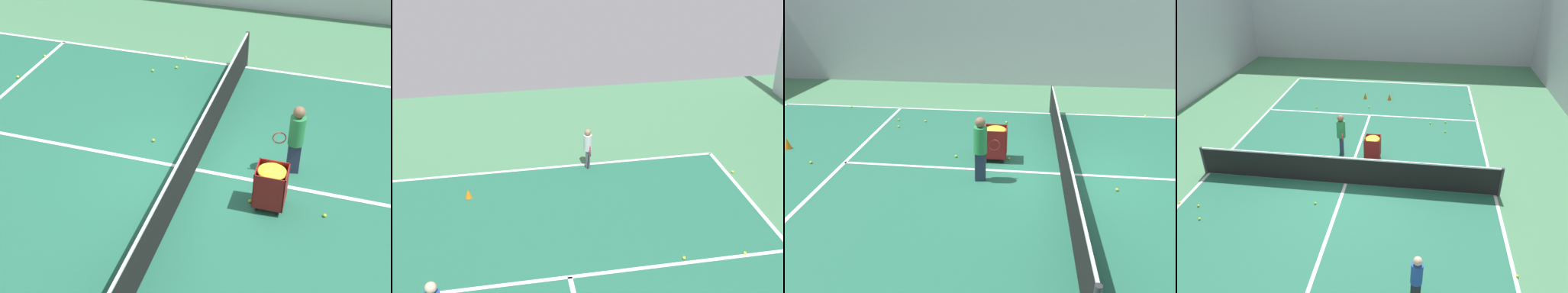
# 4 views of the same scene
# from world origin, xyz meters

# --- Properties ---
(ground_plane) EXTENTS (33.31, 33.31, 0.00)m
(ground_plane) POSITION_xyz_m (0.00, 0.00, 0.00)
(ground_plane) COLOR #477F56
(court_playing_area) EXTENTS (9.79, 20.81, 0.00)m
(court_playing_area) POSITION_xyz_m (0.00, 0.00, 0.00)
(court_playing_area) COLOR #23664C
(court_playing_area) RESTS_ON ground
(line_sideline_right) EXTENTS (0.10, 20.81, 0.00)m
(line_sideline_right) POSITION_xyz_m (4.89, 0.00, 0.01)
(line_sideline_right) COLOR white
(line_sideline_right) RESTS_ON ground
(line_service_far) EXTENTS (9.79, 0.10, 0.00)m
(line_service_far) POSITION_xyz_m (0.00, 5.72, 0.01)
(line_service_far) COLOR white
(line_service_far) RESTS_ON ground
(line_centre_service) EXTENTS (0.10, 11.44, 0.00)m
(line_centre_service) POSITION_xyz_m (0.00, 0.00, 0.01)
(line_centre_service) COLOR white
(line_centre_service) RESTS_ON ground
(tennis_net) EXTENTS (10.09, 0.10, 1.03)m
(tennis_net) POSITION_xyz_m (0.00, 0.00, 0.53)
(tennis_net) COLOR #2D2D33
(tennis_net) RESTS_ON ground
(coach_at_net) EXTENTS (0.38, 0.66, 1.62)m
(coach_at_net) POSITION_xyz_m (-0.54, 1.98, 0.93)
(coach_at_net) COLOR #2D3351
(coach_at_net) RESTS_ON ground
(ball_cart) EXTENTS (0.56, 0.60, 0.94)m
(ball_cart) POSITION_xyz_m (0.68, 1.72, 0.67)
(ball_cart) COLOR maroon
(ball_cart) RESTS_ON ground
(training_cone_1) EXTENTS (0.21, 0.21, 0.32)m
(training_cone_1) POSITION_xyz_m (0.72, 7.78, 0.16)
(training_cone_1) COLOR orange
(training_cone_1) RESTS_ON ground
(tennis_ball_2) EXTENTS (0.07, 0.07, 0.07)m
(tennis_ball_2) POSITION_xyz_m (-0.16, 6.59, 0.04)
(tennis_ball_2) COLOR yellow
(tennis_ball_2) RESTS_ON ground
(tennis_ball_5) EXTENTS (0.07, 0.07, 0.07)m
(tennis_ball_5) POSITION_xyz_m (4.95, -3.39, 0.04)
(tennis_ball_5) COLOR yellow
(tennis_ball_5) RESTS_ON ground
(tennis_ball_6) EXTENTS (0.07, 0.07, 0.07)m
(tennis_ball_6) POSITION_xyz_m (3.47, 5.34, 0.04)
(tennis_ball_6) COLOR yellow
(tennis_ball_6) RESTS_ON ground
(tennis_ball_8) EXTENTS (0.07, 0.07, 0.07)m
(tennis_ball_8) POSITION_xyz_m (3.44, 4.37, 0.04)
(tennis_ball_8) COLOR yellow
(tennis_ball_8) RESTS_ON ground
(tennis_ball_9) EXTENTS (0.07, 0.07, 0.07)m
(tennis_ball_9) POSITION_xyz_m (3.64, 1.57, 0.04)
(tennis_ball_9) COLOR yellow
(tennis_ball_9) RESTS_ON ground
(tennis_ball_11) EXTENTS (0.07, 0.07, 0.07)m
(tennis_ball_11) POSITION_xyz_m (-0.72, -1.23, 0.04)
(tennis_ball_11) COLOR yellow
(tennis_ball_11) RESTS_ON ground
(tennis_ball_12) EXTENTS (0.07, 0.07, 0.07)m
(tennis_ball_12) POSITION_xyz_m (4.75, 7.64, 0.04)
(tennis_ball_12) COLOR yellow
(tennis_ball_12) RESTS_ON ground
(tennis_ball_14) EXTENTS (0.07, 0.07, 0.07)m
(tennis_ball_14) POSITION_xyz_m (0.68, 2.81, 0.04)
(tennis_ball_14) COLOR yellow
(tennis_ball_14) RESTS_ON ground
(tennis_ball_15) EXTENTS (0.07, 0.07, 0.07)m
(tennis_ball_15) POSITION_xyz_m (2.80, 5.13, 0.04)
(tennis_ball_15) COLOR yellow
(tennis_ball_15) RESTS_ON ground
(tennis_ball_16) EXTENTS (0.07, 0.07, 0.07)m
(tennis_ball_16) POSITION_xyz_m (0.69, 1.34, 0.04)
(tennis_ball_16) COLOR yellow
(tennis_ball_16) RESTS_ON ground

